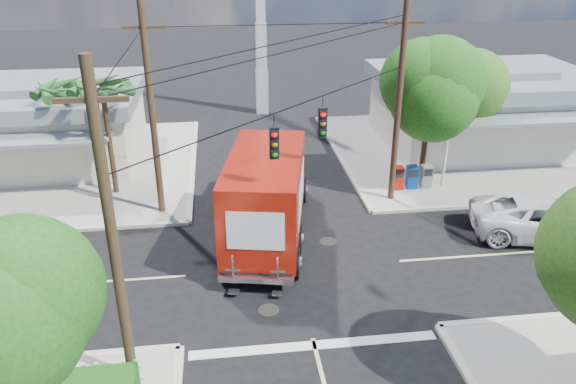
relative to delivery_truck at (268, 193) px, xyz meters
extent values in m
plane|color=black|center=(0.74, -2.58, -1.92)|extent=(120.00, 120.00, 0.00)
cube|color=gray|center=(11.74, 8.42, -1.85)|extent=(14.00, 14.00, 0.14)
cube|color=beige|center=(4.74, 8.42, -1.85)|extent=(0.25, 14.00, 0.14)
cube|color=beige|center=(11.74, 1.42, -1.85)|extent=(14.00, 0.25, 0.14)
cube|color=gray|center=(-10.26, 8.42, -1.85)|extent=(14.00, 14.00, 0.14)
cube|color=beige|center=(-3.26, 8.42, -1.85)|extent=(0.25, 14.00, 0.14)
cube|color=beige|center=(-10.26, 1.42, -1.85)|extent=(14.00, 0.25, 0.14)
cube|color=beige|center=(0.74, 7.42, -1.91)|extent=(0.12, 12.00, 0.01)
cube|color=beige|center=(10.74, -2.58, -1.91)|extent=(12.00, 0.12, 0.01)
cube|color=beige|center=(-9.26, -2.58, -1.91)|extent=(12.00, 0.12, 0.01)
cube|color=silver|center=(0.74, -6.88, -1.91)|extent=(7.50, 0.40, 0.01)
cube|color=silver|center=(13.24, 9.42, -0.08)|extent=(11.00, 8.00, 3.40)
cube|color=gray|center=(13.24, 9.42, 1.97)|extent=(11.80, 8.80, 0.70)
cube|color=gray|center=(13.24, 9.42, 2.47)|extent=(6.05, 4.40, 0.50)
cube|color=gray|center=(13.24, 4.52, 1.12)|extent=(9.90, 1.80, 0.15)
cylinder|color=silver|center=(8.84, 3.72, -0.33)|extent=(0.12, 0.12, 2.90)
cube|color=beige|center=(-11.26, 9.92, -0.18)|extent=(10.00, 8.00, 3.20)
cube|color=gray|center=(-11.26, 9.92, 1.77)|extent=(10.80, 8.80, 0.70)
cube|color=gray|center=(-11.26, 9.92, 2.27)|extent=(5.50, 4.40, 0.50)
cube|color=gray|center=(-11.26, 5.02, 0.92)|extent=(9.00, 1.80, 0.15)
cylinder|color=silver|center=(-7.26, 4.22, -0.43)|extent=(0.12, 0.12, 2.70)
cube|color=silver|center=(1.24, 17.42, -0.42)|extent=(0.80, 0.80, 3.00)
cube|color=silver|center=(1.24, 17.42, 2.58)|extent=(0.70, 0.70, 3.00)
sphere|color=#174713|center=(-6.26, -10.08, 2.40)|extent=(3.71, 3.71, 3.71)
sphere|color=#174713|center=(-5.91, -10.38, 2.28)|extent=(3.25, 3.25, 3.25)
cylinder|color=#422D1C|center=(7.94, 4.22, 0.27)|extent=(0.28, 0.28, 4.10)
sphere|color=#174713|center=(7.94, 4.22, 2.83)|extent=(4.10, 4.10, 4.10)
sphere|color=#174713|center=(7.54, 4.42, 3.09)|extent=(3.33, 3.33, 3.33)
sphere|color=#174713|center=(8.29, 3.92, 2.70)|extent=(3.58, 3.58, 3.58)
cylinder|color=#422D1C|center=(10.54, 6.42, 0.02)|extent=(0.28, 0.28, 3.58)
sphere|color=#205C12|center=(10.54, 6.42, 2.26)|extent=(3.58, 3.58, 3.58)
sphere|color=#205C12|center=(10.14, 6.62, 2.48)|extent=(2.91, 2.91, 2.91)
sphere|color=#205C12|center=(10.89, 6.12, 2.14)|extent=(3.14, 3.14, 3.14)
cylinder|color=#422D1C|center=(-6.76, 4.92, 0.72)|extent=(0.24, 0.24, 5.00)
cone|color=#295D25|center=(-5.86, 4.92, 3.32)|extent=(0.50, 2.06, 0.98)
cone|color=#295D25|center=(-6.20, 5.62, 3.32)|extent=(1.92, 1.68, 0.98)
cone|color=#295D25|center=(-6.96, 5.79, 3.32)|extent=(2.12, 0.95, 0.98)
cone|color=#295D25|center=(-7.57, 5.31, 3.32)|extent=(1.34, 2.07, 0.98)
cone|color=#295D25|center=(-7.57, 4.52, 3.32)|extent=(1.34, 2.07, 0.98)
cone|color=#295D25|center=(-6.96, 4.04, 3.32)|extent=(2.12, 0.95, 0.98)
cone|color=#295D25|center=(-6.20, 4.21, 3.32)|extent=(1.92, 1.68, 0.98)
cylinder|color=#422D1C|center=(-8.76, 6.42, 0.52)|extent=(0.24, 0.24, 4.60)
cone|color=#295D25|center=(-7.86, 6.42, 2.92)|extent=(0.50, 2.06, 0.98)
cone|color=#295D25|center=(-8.20, 7.12, 2.92)|extent=(1.92, 1.68, 0.98)
cone|color=#295D25|center=(-8.96, 7.29, 2.92)|extent=(2.12, 0.95, 0.98)
cone|color=#295D25|center=(-9.57, 6.81, 2.92)|extent=(1.34, 2.07, 0.98)
cone|color=#295D25|center=(-9.57, 6.02, 2.92)|extent=(1.34, 2.07, 0.98)
cone|color=#295D25|center=(-8.96, 5.54, 2.92)|extent=(2.12, 0.95, 0.98)
cone|color=#295D25|center=(-8.20, 5.71, 2.92)|extent=(1.92, 1.68, 0.98)
cylinder|color=#473321|center=(-4.46, -7.78, 2.58)|extent=(0.28, 0.28, 9.00)
cube|color=#473321|center=(-4.46, -7.78, 6.08)|extent=(1.60, 0.12, 0.12)
cylinder|color=#473321|center=(5.94, 2.62, 2.58)|extent=(0.28, 0.28, 9.00)
cube|color=#473321|center=(5.94, 2.62, 6.08)|extent=(1.60, 0.12, 0.12)
cylinder|color=#473321|center=(-4.46, 2.62, 2.58)|extent=(0.28, 0.28, 9.00)
cube|color=#473321|center=(-4.46, 2.62, 6.08)|extent=(1.60, 0.12, 0.12)
cylinder|color=black|center=(0.74, -2.58, 4.28)|extent=(10.43, 10.43, 0.04)
cube|color=black|center=(-0.06, -3.38, 3.33)|extent=(0.30, 0.24, 1.05)
sphere|color=red|center=(-0.06, -3.52, 3.66)|extent=(0.20, 0.20, 0.20)
cube|color=black|center=(1.84, -1.48, 3.33)|extent=(0.30, 0.24, 1.05)
sphere|color=red|center=(1.84, -1.62, 3.66)|extent=(0.20, 0.20, 0.20)
cube|color=silver|center=(-7.06, -8.18, -1.03)|extent=(5.94, 0.05, 0.08)
cube|color=silver|center=(-4.26, -8.18, -1.28)|extent=(0.09, 0.06, 1.00)
cube|color=#B1140B|center=(6.54, 3.62, -1.23)|extent=(0.50, 0.50, 1.10)
cube|color=navy|center=(7.24, 3.62, -1.23)|extent=(0.50, 0.50, 1.10)
cube|color=slate|center=(7.94, 3.62, -1.23)|extent=(0.50, 0.50, 1.10)
cube|color=black|center=(0.03, 0.17, -1.32)|extent=(4.05, 8.72, 0.27)
cube|color=#A7180A|center=(0.66, 3.39, -0.46)|extent=(2.89, 2.29, 2.37)
cube|color=black|center=(0.81, 4.13, -0.03)|extent=(2.27, 0.70, 1.02)
cube|color=silver|center=(0.85, 4.34, -1.21)|extent=(2.46, 0.60, 0.38)
cube|color=#A7180A|center=(-0.15, -0.78, 0.29)|extent=(3.84, 6.65, 3.12)
cube|color=white|center=(1.19, -1.05, 0.45)|extent=(0.77, 3.81, 1.40)
cube|color=white|center=(-1.50, -0.52, 0.45)|extent=(0.77, 3.81, 1.40)
cube|color=white|center=(-0.76, -3.87, 0.45)|extent=(1.91, 0.39, 1.40)
cube|color=silver|center=(-0.79, -4.01, -1.32)|extent=(2.59, 0.76, 0.19)
cube|color=silver|center=(-1.55, -4.00, -0.89)|extent=(0.49, 0.16, 1.08)
cube|color=silver|center=(-0.07, -4.29, -0.89)|extent=(0.49, 0.16, 1.08)
cylinder|color=black|center=(-0.58, 3.47, -1.32)|extent=(0.57, 1.23, 1.18)
cylinder|color=black|center=(1.85, 3.00, -1.32)|extent=(0.57, 1.23, 1.18)
cylinder|color=black|center=(-1.78, -2.66, -1.32)|extent=(0.57, 1.23, 1.18)
cylinder|color=black|center=(0.65, -3.14, -1.32)|extent=(0.57, 1.23, 1.18)
imported|color=silver|center=(11.13, -1.47, -1.10)|extent=(6.39, 4.12, 1.64)
camera|label=1|loc=(-1.73, -20.06, 9.35)|focal=35.00mm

